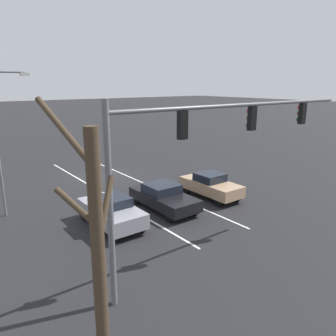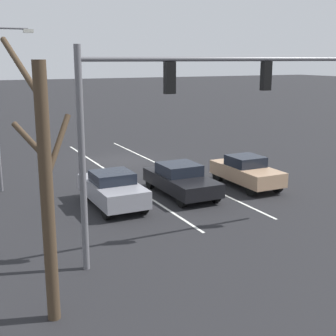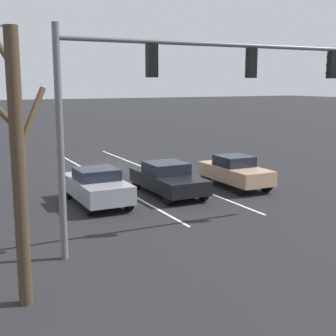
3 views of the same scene
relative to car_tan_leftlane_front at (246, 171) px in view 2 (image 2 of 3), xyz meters
name	(u,v)px [view 2 (image 2 of 3)]	position (x,y,z in m)	size (l,w,h in m)	color
ground_plane	(122,161)	(3.39, -8.36, -0.78)	(240.00, 240.00, 0.00)	black
lane_stripe_left_divider	(170,169)	(1.74, -4.90, -0.77)	(0.12, 18.90, 0.01)	silver
lane_stripe_center_divider	(115,176)	(5.04, -4.90, -0.77)	(0.12, 18.90, 0.01)	silver
car_tan_leftlane_front	(246,171)	(0.00, 0.00, 0.00)	(1.73, 4.10, 1.53)	tan
car_gray_rightlane_front	(112,189)	(6.94, 0.09, -0.01)	(1.86, 4.15, 1.51)	gray
car_black_midlane_front	(181,180)	(3.53, -0.17, -0.05)	(1.92, 4.45, 1.43)	black
traffic_signal_gantry	(208,97)	(5.56, 5.53, 4.20)	(12.39, 0.37, 6.54)	slate
bare_tree_near	(45,185)	(11.20, 7.80, 2.56)	(1.38, 1.90, 6.66)	#423323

